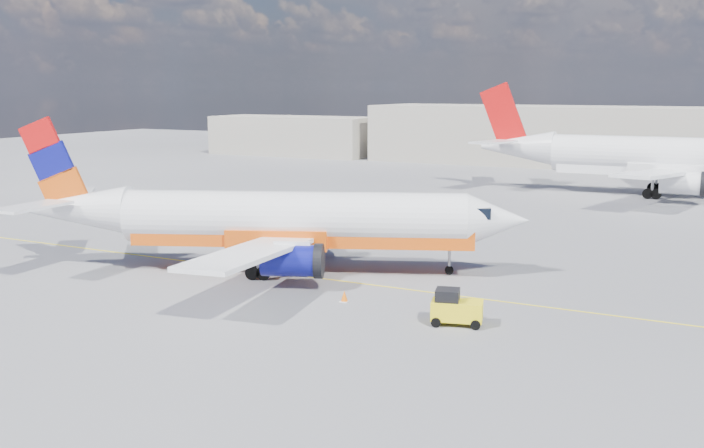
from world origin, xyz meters
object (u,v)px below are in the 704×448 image
at_px(traffic_cone, 344,296).
at_px(second_jet, 668,159).
at_px(gse_tug, 455,308).
at_px(main_jet, 279,221).

bearing_deg(traffic_cone, second_jet, 78.20).
bearing_deg(traffic_cone, gse_tug, -9.53).
height_order(second_jet, gse_tug, second_jet).
height_order(main_jet, gse_tug, main_jet).
bearing_deg(main_jet, second_jet, 46.82).
bearing_deg(second_jet, gse_tug, -96.68).
bearing_deg(second_jet, main_jet, -112.67).
bearing_deg(main_jet, gse_tug, -44.77).
relative_size(main_jet, gse_tug, 11.59).
xyz_separation_m(main_jet, gse_tug, (12.69, -5.14, -2.23)).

